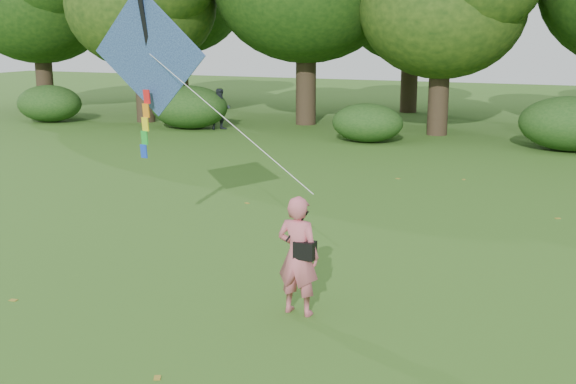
% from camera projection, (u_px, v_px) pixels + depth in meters
% --- Properties ---
extents(ground, '(100.00, 100.00, 0.00)m').
position_uv_depth(ground, '(283.00, 332.00, 9.92)').
color(ground, '#265114').
rests_on(ground, ground).
extents(man_kite_flyer, '(0.68, 0.47, 1.77)m').
position_uv_depth(man_kite_flyer, '(298.00, 256.00, 10.41)').
color(man_kite_flyer, '#CD606E').
rests_on(man_kite_flyer, ground).
extents(bystander_left, '(1.02, 1.05, 1.71)m').
position_uv_depth(bystander_left, '(221.00, 109.00, 29.92)').
color(bystander_left, '#23292F').
rests_on(bystander_left, ground).
extents(crossbody_bag, '(0.43, 0.20, 0.71)m').
position_uv_depth(crossbody_bag, '(305.00, 249.00, 10.31)').
color(crossbody_bag, black).
rests_on(crossbody_bag, ground).
extents(flying_kite, '(5.32, 2.64, 3.16)m').
position_uv_depth(flying_kite, '(149.00, 56.00, 13.22)').
color(flying_kite, '#2860AE').
rests_on(flying_kite, ground).
extents(shrub_band, '(39.15, 3.22, 1.88)m').
position_uv_depth(shrub_band, '(460.00, 122.00, 25.82)').
color(shrub_band, '#264919').
rests_on(shrub_band, ground).
extents(fallen_leaves, '(10.28, 15.18, 0.01)m').
position_uv_depth(fallen_leaves, '(412.00, 242.00, 14.16)').
color(fallen_leaves, olive).
rests_on(fallen_leaves, ground).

